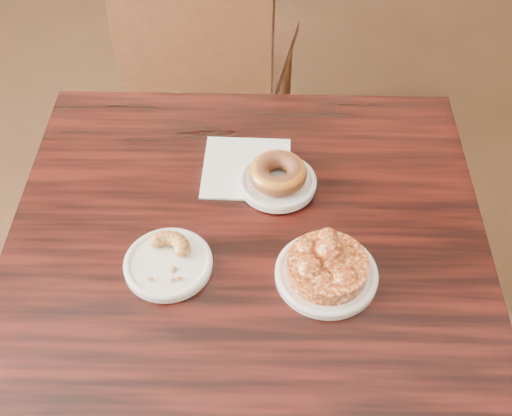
# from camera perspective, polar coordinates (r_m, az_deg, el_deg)

# --- Properties ---
(cafe_table) EXTENTS (0.86, 0.86, 0.75)m
(cafe_table) POSITION_cam_1_polar(r_m,az_deg,el_deg) (1.40, -0.67, -12.99)
(cafe_table) COLOR black
(cafe_table) RESTS_ON floor
(chair_far) EXTENTS (0.55, 0.55, 0.90)m
(chair_far) POSITION_cam_1_polar(r_m,az_deg,el_deg) (2.01, -3.68, 13.34)
(chair_far) COLOR black
(chair_far) RESTS_ON floor
(napkin) EXTENTS (0.17, 0.17, 0.00)m
(napkin) POSITION_cam_1_polar(r_m,az_deg,el_deg) (1.21, -0.84, 3.58)
(napkin) COLOR white
(napkin) RESTS_ON cafe_table
(plate_donut) EXTENTS (0.14, 0.14, 0.01)m
(plate_donut) POSITION_cam_1_polar(r_m,az_deg,el_deg) (1.18, 1.93, 2.28)
(plate_donut) COLOR white
(plate_donut) RESTS_ON napkin
(plate_cruller) EXTENTS (0.15, 0.15, 0.01)m
(plate_cruller) POSITION_cam_1_polar(r_m,az_deg,el_deg) (1.07, -7.80, -4.97)
(plate_cruller) COLOR white
(plate_cruller) RESTS_ON cafe_table
(plate_fritter) EXTENTS (0.17, 0.17, 0.01)m
(plate_fritter) POSITION_cam_1_polar(r_m,az_deg,el_deg) (1.05, 6.27, -5.88)
(plate_fritter) COLOR white
(plate_fritter) RESTS_ON cafe_table
(glazed_donut) EXTENTS (0.11, 0.11, 0.04)m
(glazed_donut) POSITION_cam_1_polar(r_m,az_deg,el_deg) (1.16, 1.96, 3.13)
(glazed_donut) COLOR #8F4514
(glazed_donut) RESTS_ON plate_donut
(apple_fritter) EXTENTS (0.17, 0.17, 0.04)m
(apple_fritter) POSITION_cam_1_polar(r_m,az_deg,el_deg) (1.03, 6.39, -4.99)
(apple_fritter) COLOR #461507
(apple_fritter) RESTS_ON plate_fritter
(cruller_fragment) EXTENTS (0.09, 0.09, 0.02)m
(cruller_fragment) POSITION_cam_1_polar(r_m,az_deg,el_deg) (1.06, -7.90, -4.38)
(cruller_fragment) COLOR maroon
(cruller_fragment) RESTS_ON plate_cruller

